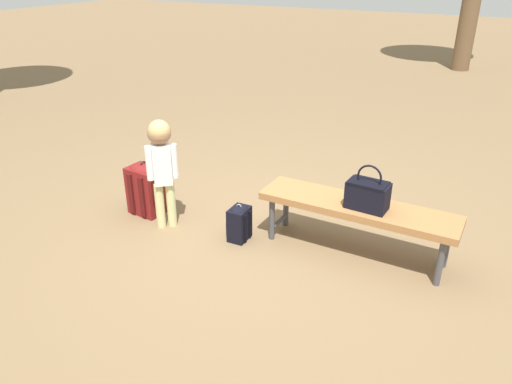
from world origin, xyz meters
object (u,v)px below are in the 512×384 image
(backpack_small, at_px, (239,222))
(child_standing, at_px, (161,157))
(park_bench, at_px, (357,210))
(handbag, at_px, (368,194))
(backpack_large, at_px, (146,187))

(backpack_small, bearing_deg, child_standing, 9.27)
(park_bench, height_order, handbag, handbag)
(park_bench, height_order, backpack_small, park_bench)
(child_standing, distance_m, backpack_large, 0.54)
(backpack_small, bearing_deg, handbag, -167.29)
(backpack_large, bearing_deg, park_bench, -172.62)
(handbag, relative_size, backpack_large, 0.69)
(park_bench, bearing_deg, child_standing, 13.16)
(child_standing, relative_size, backpack_large, 1.90)
(park_bench, distance_m, backpack_small, 1.01)
(park_bench, relative_size, child_standing, 1.58)
(handbag, xyz_separation_m, backpack_large, (2.06, 0.22, -0.31))
(handbag, bearing_deg, child_standing, 11.32)
(handbag, height_order, backpack_large, handbag)
(park_bench, height_order, backpack_large, backpack_large)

